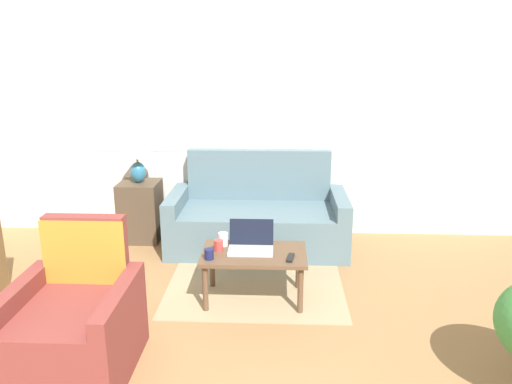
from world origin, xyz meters
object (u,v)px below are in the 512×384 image
couch (258,220)px  cup_navy (219,246)px  coffee_table (254,258)px  armchair (75,327)px  cup_yellow (209,254)px  tv_remote (291,258)px  laptop (251,244)px  cup_white (223,239)px  table_lamp (137,152)px

couch → cup_navy: bearing=-103.2°
coffee_table → cup_navy: size_ratio=9.42×
armchair → cup_navy: 1.27m
cup_yellow → tv_remote: (0.62, 0.03, -0.03)m
coffee_table → laptop: size_ratio=2.33×
laptop → tv_remote: (0.31, -0.17, -0.04)m
laptop → coffee_table: bearing=-62.7°
armchair → tv_remote: (1.37, 0.83, 0.14)m
cup_navy → tv_remote: 0.59m
couch → cup_white: 1.07m
table_lamp → cup_navy: (0.98, -1.26, -0.50)m
table_lamp → tv_remote: bearing=-42.1°
cup_navy → laptop: bearing=7.3°
couch → table_lamp: bearing=174.3°
cup_navy → tv_remote: cup_navy is taller
table_lamp → laptop: (1.24, -1.23, -0.49)m
coffee_table → cup_yellow: bearing=-156.1°
couch → cup_navy: size_ratio=20.18×
coffee_table → tv_remote: (0.29, -0.12, 0.06)m
table_lamp → armchair: bearing=-85.3°
couch → coffee_table: size_ratio=2.14×
couch → table_lamp: (-1.25, 0.12, 0.67)m
laptop → cup_navy: laptop is taller
coffee_table → armchair: bearing=-138.6°
tv_remote → laptop: bearing=151.3°
coffee_table → cup_white: (-0.26, 0.13, 0.11)m
table_lamp → cup_yellow: table_lamp is taller
cup_white → table_lamp: bearing=131.1°
couch → cup_navy: (-0.27, -1.14, 0.18)m
laptop → cup_yellow: bearing=-147.0°
couch → laptop: size_ratio=4.99×
cup_navy → cup_yellow: 0.18m
cup_yellow → cup_white: (0.08, 0.28, 0.01)m
table_lamp → coffee_table: size_ratio=0.58×
couch → armchair: bearing=-116.7°
cup_white → armchair: bearing=-127.2°
tv_remote → couch: bearing=103.4°
armchair → cup_white: bearing=52.8°
couch → cup_yellow: bearing=-103.8°
armchair → couch: bearing=63.3°
table_lamp → laptop: table_lamp is taller
couch → cup_navy: 1.18m
cup_yellow → coffee_table: bearing=23.9°
couch → tv_remote: couch is taller
laptop → cup_white: (-0.23, 0.08, 0.00)m
table_lamp → laptop: bearing=-44.8°
table_lamp → cup_white: (1.00, -1.15, -0.49)m
table_lamp → tv_remote: size_ratio=3.12×
cup_yellow → laptop: bearing=33.0°
cup_white → tv_remote: bearing=-24.6°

